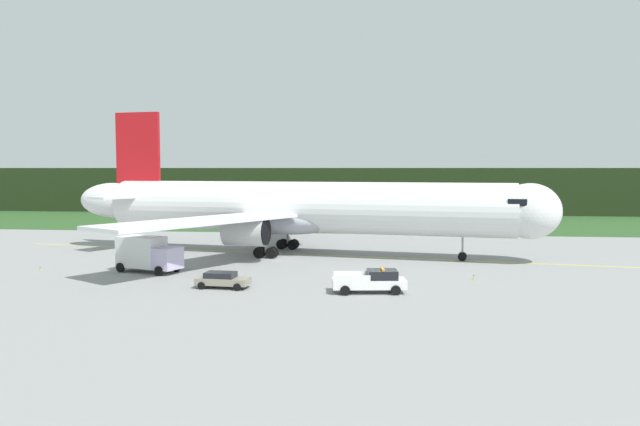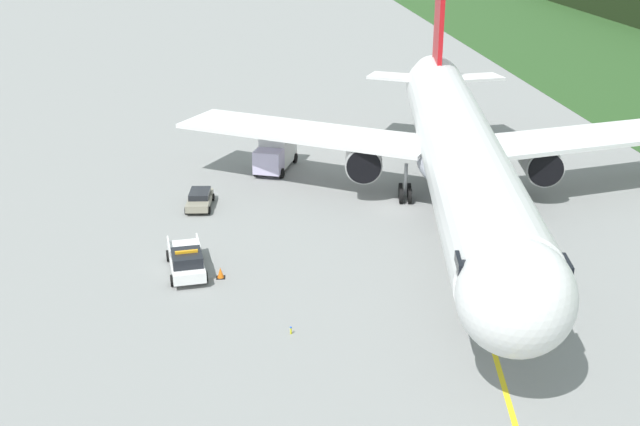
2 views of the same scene
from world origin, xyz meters
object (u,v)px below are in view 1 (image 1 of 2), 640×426
(ops_pickup_truck, at_px, (372,281))
(staff_car, at_px, (222,279))
(airliner, at_px, (300,209))
(catering_truck, at_px, (148,253))
(apron_cone, at_px, (385,283))

(ops_pickup_truck, relative_size, staff_car, 1.34)
(airliner, height_order, catering_truck, airliner)
(airliner, relative_size, ops_pickup_truck, 9.46)
(ops_pickup_truck, distance_m, apron_cone, 2.48)
(staff_car, bearing_deg, catering_truck, 144.21)
(airliner, height_order, ops_pickup_truck, airliner)
(catering_truck, relative_size, apron_cone, 9.23)
(ops_pickup_truck, bearing_deg, catering_truck, 161.99)
(airliner, relative_size, apron_cone, 78.29)
(ops_pickup_truck, xyz_separation_m, staff_car, (-12.13, 0.36, -0.20))
(airliner, distance_m, ops_pickup_truck, 22.49)
(catering_truck, height_order, apron_cone, catering_truck)
(airliner, bearing_deg, ops_pickup_truck, -66.41)
(ops_pickup_truck, distance_m, staff_car, 12.14)
(airliner, distance_m, apron_cone, 21.07)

